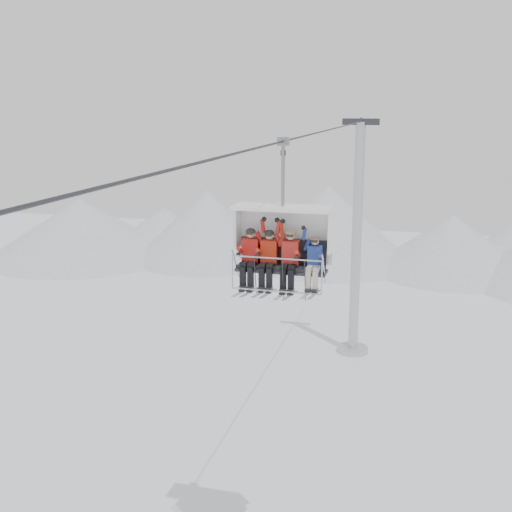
% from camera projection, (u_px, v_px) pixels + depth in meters
% --- Properties ---
extents(ridgeline, '(72.00, 21.00, 7.00)m').
position_uv_depth(ridgeline, '(362.00, 237.00, 56.39)').
color(ridgeline, silver).
rests_on(ridgeline, ground).
extents(lift_tower_right, '(2.00, 1.80, 13.48)m').
position_uv_depth(lift_tower_right, '(356.00, 256.00, 36.47)').
color(lift_tower_right, '#B2B5BA').
rests_on(lift_tower_right, ground).
extents(haul_cable, '(0.06, 50.00, 0.06)m').
position_uv_depth(haul_cable, '(256.00, 148.00, 14.06)').
color(haul_cable, '#2F2F34').
rests_on(haul_cable, lift_tower_left).
extents(chairlift_carrier, '(2.63, 1.17, 3.98)m').
position_uv_depth(chairlift_carrier, '(283.00, 237.00, 17.35)').
color(chairlift_carrier, black).
rests_on(chairlift_carrier, haul_cable).
extents(skier_far_left, '(0.45, 1.69, 1.77)m').
position_uv_depth(skier_far_left, '(250.00, 255.00, 17.40)').
color(skier_far_left, red).
rests_on(skier_far_left, chairlift_carrier).
extents(skier_center_left, '(0.44, 1.69, 1.73)m').
position_uv_depth(skier_center_left, '(269.00, 257.00, 17.26)').
color(skier_center_left, '#AF2410').
rests_on(skier_center_left, chairlift_carrier).
extents(skier_center_right, '(0.45, 1.69, 1.76)m').
position_uv_depth(skier_center_right, '(290.00, 258.00, 17.12)').
color(skier_center_right, red).
rests_on(skier_center_right, chairlift_carrier).
extents(skier_far_right, '(0.38, 1.69, 1.55)m').
position_uv_depth(skier_far_right, '(314.00, 262.00, 16.95)').
color(skier_far_right, navy).
rests_on(skier_far_right, chairlift_carrier).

